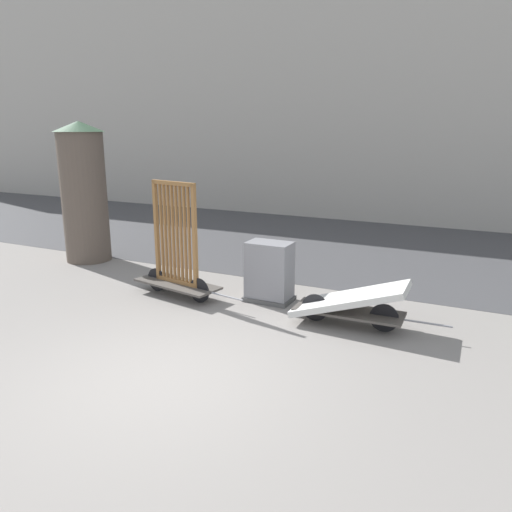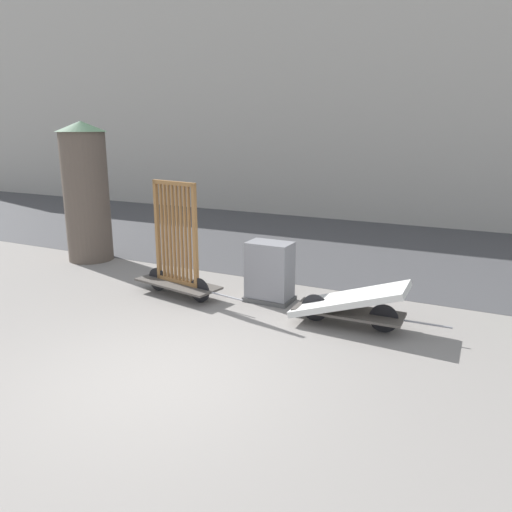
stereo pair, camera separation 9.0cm
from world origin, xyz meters
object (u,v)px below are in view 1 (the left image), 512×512
Objects in this scene: bike_cart_with_bedframe at (176,260)px; bike_cart_with_mattress at (349,302)px; advertising_column at (84,191)px; utility_cabinet at (269,274)px.

bike_cart_with_mattress is at bearing 10.44° from bike_cart_with_bedframe.
advertising_column is at bearing 169.70° from bike_cart_with_bedframe.
bike_cart_with_bedframe is 3.82m from advertising_column.
bike_cart_with_bedframe is at bearing -20.72° from advertising_column.
advertising_column is at bearing 167.56° from bike_cart_with_mattress.
bike_cart_with_mattress is at bearing -18.21° from utility_cabinet.
utility_cabinet is (-1.64, 0.54, 0.11)m from bike_cart_with_mattress.
bike_cart_with_mattress is 7.00m from advertising_column.
bike_cart_with_mattress is 1.74m from utility_cabinet.
advertising_column reaches higher than bike_cart_with_bedframe.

